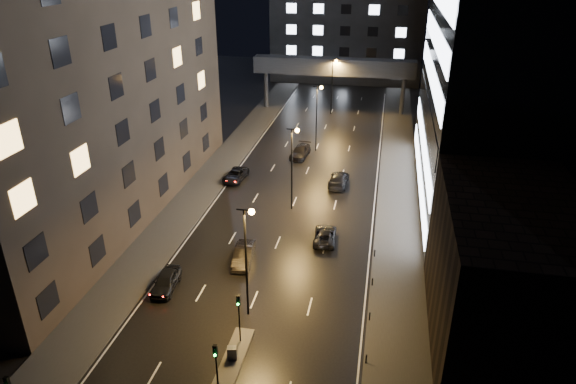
% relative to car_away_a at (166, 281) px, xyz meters
% --- Properties ---
extents(ground, '(160.00, 160.00, 0.00)m').
position_rel_car_away_a_xyz_m(ground, '(8.29, 29.91, -0.79)').
color(ground, black).
rests_on(ground, ground).
extents(sidewalk_left, '(5.00, 110.00, 0.15)m').
position_rel_car_away_a_xyz_m(sidewalk_left, '(-4.21, 24.91, -0.72)').
color(sidewalk_left, '#383533').
rests_on(sidewalk_left, ground).
extents(sidewalk_right, '(5.00, 110.00, 0.15)m').
position_rel_car_away_a_xyz_m(sidewalk_right, '(20.79, 24.91, -0.72)').
color(sidewalk_right, '#383533').
rests_on(sidewalk_right, ground).
extents(building_left, '(15.00, 48.00, 40.00)m').
position_rel_car_away_a_xyz_m(building_left, '(-14.21, 13.91, 19.21)').
color(building_left, '#2D2319').
rests_on(building_left, ground).
extents(building_right_low, '(10.00, 18.00, 12.00)m').
position_rel_car_away_a_xyz_m(building_right_low, '(28.29, -1.09, 5.21)').
color(building_right_low, black).
rests_on(building_right_low, ground).
extents(building_right_glass, '(20.00, 36.00, 45.00)m').
position_rel_car_away_a_xyz_m(building_right_glass, '(33.29, 25.91, 21.71)').
color(building_right_glass, black).
rests_on(building_right_glass, ground).
extents(building_far, '(34.00, 14.00, 25.00)m').
position_rel_car_away_a_xyz_m(building_far, '(8.29, 87.91, 11.71)').
color(building_far, '#333335').
rests_on(building_far, ground).
extents(skybridge, '(30.00, 3.00, 10.00)m').
position_rel_car_away_a_xyz_m(skybridge, '(8.29, 59.91, 7.54)').
color(skybridge, '#333335').
rests_on(skybridge, ground).
extents(median_island, '(1.60, 8.00, 0.15)m').
position_rel_car_away_a_xyz_m(median_island, '(8.59, -8.09, -0.72)').
color(median_island, '#383533').
rests_on(median_island, ground).
extents(traffic_signal_near, '(0.28, 0.34, 4.40)m').
position_rel_car_away_a_xyz_m(traffic_signal_near, '(8.59, -5.59, 2.30)').
color(traffic_signal_near, black).
rests_on(traffic_signal_near, median_island).
extents(traffic_signal_far, '(0.28, 0.34, 4.40)m').
position_rel_car_away_a_xyz_m(traffic_signal_far, '(8.59, -11.09, 2.30)').
color(traffic_signal_far, black).
rests_on(traffic_signal_far, median_island).
extents(bollard_row, '(0.12, 25.12, 0.90)m').
position_rel_car_away_a_xyz_m(bollard_row, '(18.49, -3.59, -0.34)').
color(bollard_row, black).
rests_on(bollard_row, ground).
extents(streetlight_near, '(1.45, 0.50, 10.15)m').
position_rel_car_away_a_xyz_m(streetlight_near, '(8.45, -2.09, 5.70)').
color(streetlight_near, black).
rests_on(streetlight_near, ground).
extents(streetlight_mid_a, '(1.45, 0.50, 10.15)m').
position_rel_car_away_a_xyz_m(streetlight_mid_a, '(8.45, 17.91, 5.70)').
color(streetlight_mid_a, black).
rests_on(streetlight_mid_a, ground).
extents(streetlight_mid_b, '(1.45, 0.50, 10.15)m').
position_rel_car_away_a_xyz_m(streetlight_mid_b, '(8.45, 37.91, 5.70)').
color(streetlight_mid_b, black).
rests_on(streetlight_mid_b, ground).
extents(streetlight_far, '(1.45, 0.50, 10.15)m').
position_rel_car_away_a_xyz_m(streetlight_far, '(8.45, 57.91, 5.70)').
color(streetlight_far, black).
rests_on(streetlight_far, ground).
extents(car_away_a, '(2.27, 4.81, 1.59)m').
position_rel_car_away_a_xyz_m(car_away_a, '(0.00, 0.00, 0.00)').
color(car_away_a, black).
rests_on(car_away_a, ground).
extents(car_away_b, '(2.25, 5.14, 1.64)m').
position_rel_car_away_a_xyz_m(car_away_b, '(5.75, 5.64, 0.03)').
color(car_away_b, black).
rests_on(car_away_b, ground).
extents(car_away_c, '(2.82, 5.32, 1.42)m').
position_rel_car_away_a_xyz_m(car_away_c, '(-0.71, 24.78, -0.08)').
color(car_away_c, black).
rests_on(car_away_c, ground).
extents(car_away_d, '(2.77, 5.71, 1.60)m').
position_rel_car_away_a_xyz_m(car_away_d, '(6.38, 34.97, 0.01)').
color(car_away_d, black).
rests_on(car_away_d, ground).
extents(car_toward_a, '(2.57, 5.05, 1.37)m').
position_rel_car_away_a_xyz_m(car_toward_a, '(13.16, 11.27, -0.11)').
color(car_toward_a, black).
rests_on(car_toward_a, ground).
extents(car_toward_b, '(2.53, 5.75, 1.64)m').
position_rel_car_away_a_xyz_m(car_toward_b, '(13.09, 25.87, 0.03)').
color(car_toward_b, black).
rests_on(car_toward_b, ground).
extents(utility_cabinet, '(0.80, 0.65, 1.06)m').
position_rel_car_away_a_xyz_m(utility_cabinet, '(8.53, -7.57, -0.11)').
color(utility_cabinet, '#565558').
rests_on(utility_cabinet, median_island).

